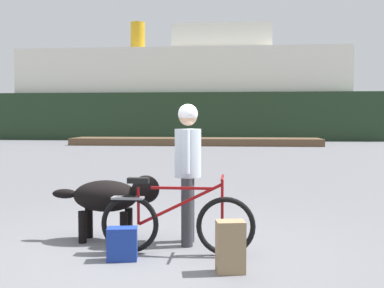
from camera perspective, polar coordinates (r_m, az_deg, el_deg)
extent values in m
plane|color=slate|center=(5.43, -5.36, -13.19)|extent=(160.00, 160.00, 0.00)
torus|color=black|center=(5.23, 4.18, -10.08)|extent=(0.66, 0.06, 0.66)
torus|color=black|center=(5.36, -7.67, -9.76)|extent=(0.66, 0.06, 0.66)
cube|color=maroon|center=(5.18, -1.28, -5.46)|extent=(0.69, 0.03, 0.03)
cube|color=maroon|center=(5.22, -1.50, -7.47)|extent=(0.94, 0.03, 0.49)
cylinder|color=maroon|center=(5.30, -6.62, -7.59)|extent=(0.03, 0.03, 0.42)
cylinder|color=maroon|center=(5.18, 3.75, -7.27)|extent=(0.03, 0.03, 0.52)
cube|color=black|center=(5.25, -6.64, -4.48)|extent=(0.24, 0.10, 0.06)
cylinder|color=maroon|center=(5.13, 3.76, -4.20)|extent=(0.03, 0.44, 0.03)
cube|color=slate|center=(5.31, -7.90, -6.60)|extent=(0.36, 0.14, 0.02)
cylinder|color=#333338|center=(5.78, -0.39, -7.98)|extent=(0.14, 0.14, 0.82)
cylinder|color=#333338|center=(5.57, -0.62, -8.42)|extent=(0.14, 0.14, 0.82)
cylinder|color=silver|center=(5.58, -0.51, -1.12)|extent=(0.32, 0.32, 0.58)
cylinder|color=silver|center=(5.79, -0.28, -0.62)|extent=(0.09, 0.09, 0.51)
cylinder|color=silver|center=(5.36, -0.75, -0.93)|extent=(0.09, 0.09, 0.51)
sphere|color=tan|center=(5.56, -0.51, 3.42)|extent=(0.22, 0.22, 0.22)
sphere|color=white|center=(5.56, -0.51, 3.73)|extent=(0.24, 0.24, 0.24)
ellipsoid|color=black|center=(5.89, -10.59, -6.31)|extent=(0.81, 0.46, 0.39)
sphere|color=black|center=(5.75, -5.73, -5.57)|extent=(0.34, 0.34, 0.34)
ellipsoid|color=black|center=(6.05, -15.41, -5.92)|extent=(0.32, 0.12, 0.12)
cylinder|color=black|center=(6.01, -7.80, -9.66)|extent=(0.10, 0.10, 0.39)
cylinder|color=black|center=(5.77, -8.39, -10.20)|extent=(0.10, 0.10, 0.39)
cylinder|color=black|center=(6.15, -12.58, -9.41)|extent=(0.10, 0.10, 0.39)
cylinder|color=black|center=(5.92, -13.35, -9.93)|extent=(0.10, 0.10, 0.39)
cube|color=#8C7251|center=(4.70, 4.76, -12.50)|extent=(0.31, 0.25, 0.52)
cube|color=navy|center=(5.14, -8.61, -12.08)|extent=(0.34, 0.23, 0.36)
cube|color=brown|center=(26.45, 0.39, 0.31)|extent=(14.11, 2.42, 0.40)
cube|color=#1E331E|center=(35.76, -1.03, 3.39)|extent=(29.69, 8.21, 3.31)
cube|color=silver|center=(35.92, -1.04, 8.59)|extent=(23.75, 6.90, 3.20)
cube|color=silver|center=(36.03, 3.77, 12.57)|extent=(7.13, 4.93, 1.80)
cylinder|color=#BF8C19|center=(36.86, -6.69, 12.82)|extent=(1.10, 1.10, 2.40)
ellipsoid|color=silver|center=(39.17, 10.00, 1.56)|extent=(6.73, 1.88, 0.90)
cylinder|color=#B2B2B7|center=(39.23, 10.05, 6.83)|extent=(0.14, 0.14, 6.31)
cylinder|color=#B2B2B7|center=(39.09, 8.54, 3.99)|extent=(3.03, 0.10, 0.10)
cylinder|color=#4C331E|center=(57.26, -13.69, 2.80)|extent=(0.43, 0.43, 2.46)
cone|color=#1E4C28|center=(57.44, -13.76, 7.74)|extent=(4.13, 4.13, 7.43)
cylinder|color=#4C331E|center=(52.74, 6.40, 3.29)|extent=(0.46, 0.46, 3.27)
cone|color=#1E4C28|center=(53.03, 6.43, 9.17)|extent=(4.31, 4.31, 7.60)
cylinder|color=#4C331E|center=(51.93, 12.30, 2.76)|extent=(0.40, 0.40, 2.41)
cone|color=#19471E|center=(52.12, 12.36, 7.96)|extent=(3.77, 3.77, 7.03)
cylinder|color=#4C331E|center=(59.59, -0.36, 3.37)|extent=(0.47, 0.47, 3.43)
cone|color=#143819|center=(59.97, -0.36, 9.70)|extent=(3.64, 3.64, 9.78)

